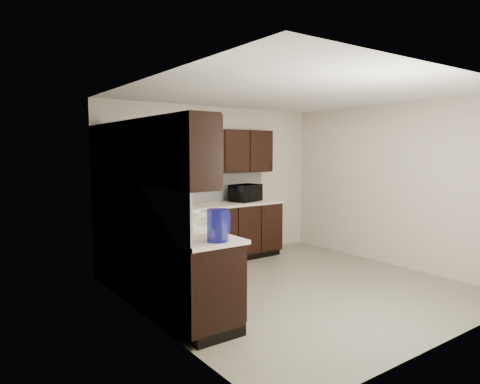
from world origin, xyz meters
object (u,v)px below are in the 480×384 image
at_px(sink, 181,236).
at_px(microwave, 245,193).
at_px(storage_bin, 175,219).
at_px(toaster_oven, 138,203).
at_px(blue_pitcher, 218,225).

xyz_separation_m(sink, microwave, (2.11, 1.70, 0.20)).
relative_size(sink, storage_bin, 1.88).
xyz_separation_m(toaster_oven, storage_bin, (-0.19, -1.50, -0.01)).
distance_m(sink, microwave, 2.72).
height_order(sink, blue_pitcher, blue_pitcher).
xyz_separation_m(sink, blue_pitcher, (0.02, -0.69, 0.21)).
relative_size(microwave, storage_bin, 1.17).
relative_size(microwave, toaster_oven, 1.66).
bearing_deg(toaster_oven, storage_bin, -121.90).
bearing_deg(microwave, blue_pitcher, -146.53).
height_order(microwave, blue_pitcher, blue_pitcher).
xyz_separation_m(sink, storage_bin, (0.05, 0.24, 0.14)).
xyz_separation_m(storage_bin, blue_pitcher, (-0.03, -0.92, 0.07)).
bearing_deg(microwave, sink, -156.51).
bearing_deg(toaster_oven, sink, -122.69).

